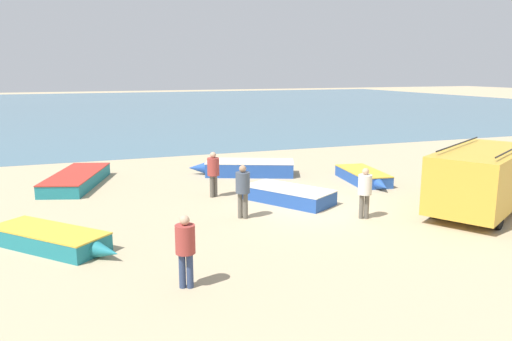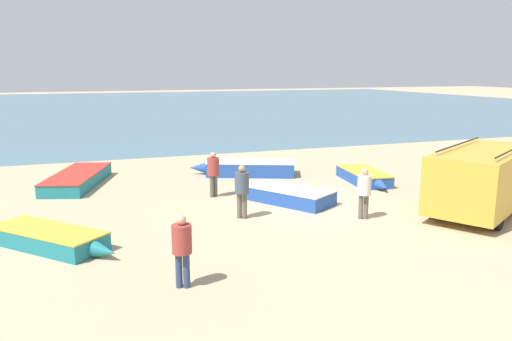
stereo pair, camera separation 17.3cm
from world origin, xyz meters
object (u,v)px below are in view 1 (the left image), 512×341
at_px(fisherman_0, 243,187).
at_px(fisherman_2, 185,245).
at_px(parked_van, 482,177).
at_px(fishing_rowboat_3, 286,194).
at_px(fishing_rowboat_4, 246,168).
at_px(fishing_rowboat_1, 52,239).
at_px(fishing_rowboat_2, 78,179).
at_px(fisherman_3, 365,189).
at_px(fishing_rowboat_0, 364,176).
at_px(fisherman_1, 213,170).

xyz_separation_m(fisherman_0, fisherman_2, (-2.84, -4.49, -0.05)).
distance_m(parked_van, fisherman_0, 7.98).
distance_m(fishing_rowboat_3, fisherman_0, 2.68).
xyz_separation_m(fishing_rowboat_4, fisherman_0, (-2.33, -6.31, 0.72)).
bearing_deg(fisherman_2, fishing_rowboat_3, -18.94).
relative_size(fishing_rowboat_1, fishing_rowboat_2, 0.64).
xyz_separation_m(fishing_rowboat_1, fishing_rowboat_4, (8.00, 7.12, 0.07)).
distance_m(fisherman_2, fisherman_3, 7.19).
height_order(parked_van, fishing_rowboat_4, parked_van).
height_order(parked_van, fishing_rowboat_0, parked_van).
bearing_deg(fishing_rowboat_3, fishing_rowboat_0, -99.77).
xyz_separation_m(fishing_rowboat_1, fishing_rowboat_2, (0.78, 7.68, 0.02)).
relative_size(fishing_rowboat_2, fisherman_3, 3.43).
distance_m(fishing_rowboat_4, fisherman_2, 12.00).
xyz_separation_m(fisherman_0, fisherman_3, (3.63, -1.37, -0.05)).
bearing_deg(parked_van, fisherman_1, 116.84).
xyz_separation_m(fishing_rowboat_1, fishing_rowboat_3, (7.81, 2.21, 0.02)).
xyz_separation_m(fishing_rowboat_2, fishing_rowboat_4, (7.22, -0.57, 0.06)).
bearing_deg(fisherman_1, fishing_rowboat_0, -113.47).
bearing_deg(fishing_rowboat_1, fishing_rowboat_2, 131.65).
height_order(parked_van, fishing_rowboat_3, parked_van).
bearing_deg(fishing_rowboat_2, fisherman_0, -126.44).
xyz_separation_m(parked_van, fisherman_1, (-7.85, 5.04, -0.16)).
xyz_separation_m(parked_van, fishing_rowboat_2, (-12.60, 8.94, -0.91)).
bearing_deg(parked_van, fisherman_0, 134.59).
bearing_deg(fishing_rowboat_1, fishing_rowboat_4, 89.11).
xyz_separation_m(fishing_rowboat_0, fisherman_0, (-6.50, -3.17, 0.79)).
bearing_deg(fishing_rowboat_2, fishing_rowboat_0, -89.86).
bearing_deg(fishing_rowboat_3, fishing_rowboat_4, -33.96).
relative_size(fishing_rowboat_2, fishing_rowboat_3, 1.50).
distance_m(fisherman_1, fisherman_3, 5.76).
distance_m(fishing_rowboat_0, fisherman_2, 12.11).
height_order(fishing_rowboat_0, fishing_rowboat_2, fishing_rowboat_2).
bearing_deg(fishing_rowboat_0, fisherman_2, -42.79).
bearing_deg(fishing_rowboat_1, fisherman_2, -5.11).
xyz_separation_m(fishing_rowboat_2, fisherman_1, (4.75, -3.90, 0.76)).
relative_size(fishing_rowboat_1, fisherman_0, 2.08).
height_order(fishing_rowboat_1, fisherman_2, fisherman_2).
bearing_deg(fisherman_0, parked_van, -68.87).
height_order(fishing_rowboat_1, fishing_rowboat_4, fishing_rowboat_4).
xyz_separation_m(fishing_rowboat_2, fisherman_0, (4.89, -6.88, 0.78)).
relative_size(fisherman_1, fisherman_3, 1.04).
bearing_deg(fisherman_3, fishing_rowboat_3, 49.60).
distance_m(fishing_rowboat_4, fisherman_1, 4.21).
height_order(fishing_rowboat_1, fishing_rowboat_3, fishing_rowboat_3).
bearing_deg(fisherman_0, fishing_rowboat_0, -27.92).
bearing_deg(fishing_rowboat_3, fisherman_3, 176.32).
distance_m(fishing_rowboat_0, fisherman_3, 5.43).
bearing_deg(fishing_rowboat_4, fisherman_2, 87.05).
xyz_separation_m(fishing_rowboat_4, fisherman_1, (-2.47, -3.33, 0.70)).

